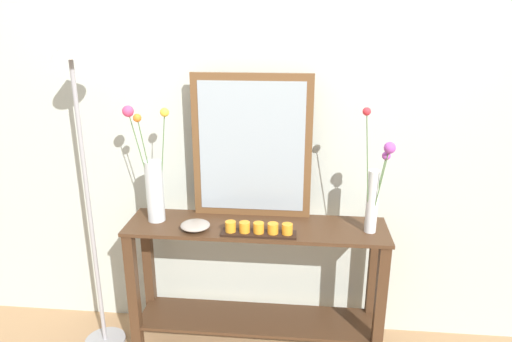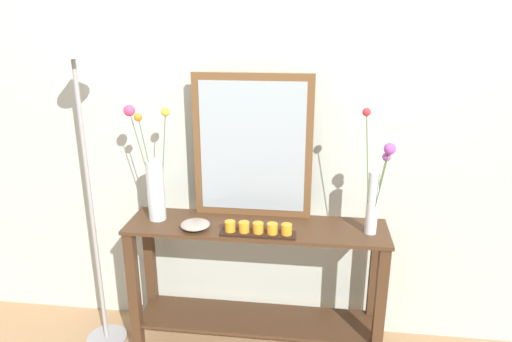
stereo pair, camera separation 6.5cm
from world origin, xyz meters
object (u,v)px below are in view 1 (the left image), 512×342
tall_vase_left (153,183)px  decorative_bowl (195,225)px  floor_lamp (82,151)px  vase_right (375,190)px  candle_tray (259,230)px  console_table (256,277)px  mirror_leaning (252,147)px

tall_vase_left → decorative_bowl: bearing=-21.6°
floor_lamp → vase_right: bearing=0.3°
vase_right → candle_tray: 0.63m
console_table → candle_tray: bearing=-77.3°
vase_right → tall_vase_left: bearing=178.0°
vase_right → decorative_bowl: vase_right is taller
candle_tray → mirror_leaning: bearing=103.7°
vase_right → candle_tray: vase_right is taller
vase_right → floor_lamp: (-1.53, -0.01, 0.17)m
mirror_leaning → decorative_bowl: 0.52m
console_table → vase_right: size_ratio=2.11×
tall_vase_left → floor_lamp: floor_lamp is taller
candle_tray → floor_lamp: floor_lamp is taller
candle_tray → floor_lamp: (-0.95, 0.07, 0.38)m
mirror_leaning → floor_lamp: 0.90m
tall_vase_left → console_table: bearing=-1.2°
candle_tray → console_table: bearing=102.7°
console_table → candle_tray: candle_tray is taller
mirror_leaning → tall_vase_left: size_ratio=1.23×
console_table → tall_vase_left: bearing=178.8°
decorative_bowl → console_table: bearing=15.2°
vase_right → console_table: bearing=177.2°
console_table → decorative_bowl: size_ratio=9.02×
candle_tray → decorative_bowl: (-0.34, 0.03, -0.00)m
candle_tray → tall_vase_left: bearing=168.1°
console_table → candle_tray: (0.03, -0.11, 0.35)m
mirror_leaning → decorative_bowl: size_ratio=5.09×
tall_vase_left → mirror_leaning: bearing=14.0°
mirror_leaning → floor_lamp: size_ratio=0.45×
console_table → tall_vase_left: (-0.56, 0.01, 0.54)m
vase_right → floor_lamp: size_ratio=0.38×
console_table → floor_lamp: (-0.92, -0.04, 0.72)m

